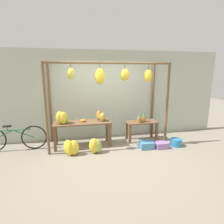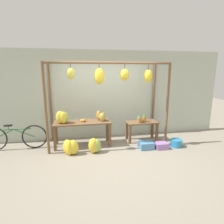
# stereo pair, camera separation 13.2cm
# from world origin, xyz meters

# --- Properties ---
(ground_plane) EXTENTS (20.00, 20.00, 0.00)m
(ground_plane) POSITION_xyz_m (0.00, 0.00, 0.00)
(ground_plane) COLOR gray
(shop_wall_back) EXTENTS (8.00, 0.08, 2.80)m
(shop_wall_back) POSITION_xyz_m (0.00, 1.55, 1.40)
(shop_wall_back) COLOR #B7C1B2
(shop_wall_back) RESTS_ON ground_plane
(stall_awning) EXTENTS (3.42, 1.14, 2.40)m
(stall_awning) POSITION_xyz_m (0.05, 0.65, 1.77)
(stall_awning) COLOR brown
(stall_awning) RESTS_ON ground_plane
(display_table_main) EXTENTS (1.64, 0.59, 0.73)m
(display_table_main) POSITION_xyz_m (-0.76, 0.86, 0.61)
(display_table_main) COLOR brown
(display_table_main) RESTS_ON ground_plane
(display_table_side) EXTENTS (0.97, 0.46, 0.61)m
(display_table_side) POSITION_xyz_m (1.09, 0.93, 0.48)
(display_table_side) COLOR brown
(display_table_side) RESTS_ON ground_plane
(banana_pile_on_table) EXTENTS (0.36, 0.37, 0.36)m
(banana_pile_on_table) POSITION_xyz_m (-1.29, 0.80, 0.89)
(banana_pile_on_table) COLOR #9EB247
(banana_pile_on_table) RESTS_ON display_table_main
(orange_pile) EXTENTS (0.16, 0.12, 0.09)m
(orange_pile) POSITION_xyz_m (-0.74, 0.85, 0.77)
(orange_pile) COLOR orange
(orange_pile) RESTS_ON display_table_main
(pineapple_cluster) EXTENTS (0.31, 0.19, 0.32)m
(pineapple_cluster) POSITION_xyz_m (1.05, 0.85, 0.74)
(pineapple_cluster) COLOR olive
(pineapple_cluster) RESTS_ON display_table_side
(banana_pile_ground_left) EXTENTS (0.45, 0.35, 0.42)m
(banana_pile_ground_left) POSITION_xyz_m (-1.10, 0.30, 0.21)
(banana_pile_ground_left) COLOR gold
(banana_pile_ground_left) RESTS_ON ground_plane
(banana_pile_ground_right) EXTENTS (0.43, 0.33, 0.42)m
(banana_pile_ground_right) POSITION_xyz_m (-0.46, 0.29, 0.20)
(banana_pile_ground_right) COLOR #9EB247
(banana_pile_ground_right) RESTS_ON ground_plane
(fruit_crate_white) EXTENTS (0.39, 0.34, 0.19)m
(fruit_crate_white) POSITION_xyz_m (1.00, 0.30, 0.10)
(fruit_crate_white) COLOR #4C84B2
(fruit_crate_white) RESTS_ON ground_plane
(blue_bucket) EXTENTS (0.33, 0.33, 0.21)m
(blue_bucket) POSITION_xyz_m (1.92, 0.26, 0.11)
(blue_bucket) COLOR teal
(blue_bucket) RESTS_ON ground_plane
(parked_bicycle) EXTENTS (1.74, 0.08, 0.73)m
(parked_bicycle) POSITION_xyz_m (-2.63, 0.93, 0.36)
(parked_bicycle) COLOR black
(parked_bicycle) RESTS_ON ground_plane
(papaya_pile) EXTENTS (0.30, 0.37, 0.28)m
(papaya_pile) POSITION_xyz_m (-0.21, 0.91, 0.85)
(papaya_pile) COLOR gold
(papaya_pile) RESTS_ON display_table_main
(fruit_crate_purple) EXTENTS (0.35, 0.30, 0.17)m
(fruit_crate_purple) POSITION_xyz_m (1.42, 0.22, 0.09)
(fruit_crate_purple) COLOR #9970B7
(fruit_crate_purple) RESTS_ON ground_plane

